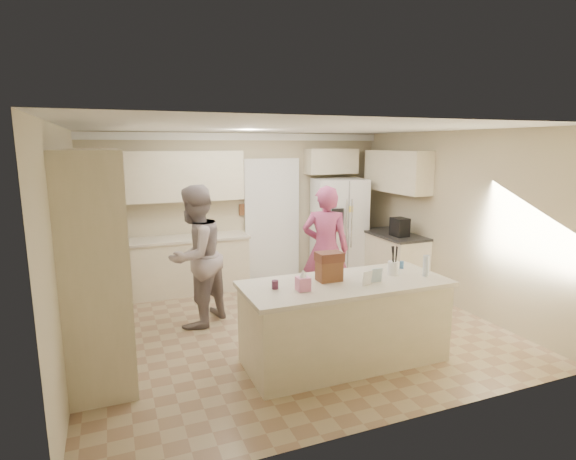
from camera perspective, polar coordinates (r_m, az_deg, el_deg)
name	(u,v)px	position (r m, az deg, el deg)	size (l,w,h in m)	color
floor	(291,327)	(6.15, 0.35, -12.26)	(5.20, 4.60, 0.02)	#9B8662
ceiling	(291,127)	(5.66, 0.38, 12.95)	(5.20, 4.60, 0.02)	white
wall_back	(242,208)	(7.92, -5.92, 2.77)	(5.20, 0.02, 2.60)	#C3B48F
wall_front	(397,281)	(3.78, 13.67, -6.37)	(5.20, 0.02, 2.60)	#C3B48F
wall_left	(66,248)	(5.38, -26.40, -2.11)	(0.02, 4.60, 2.60)	#C3B48F
wall_right	(452,219)	(7.15, 20.16, 1.29)	(0.02, 4.60, 2.60)	#C3B48F
crown_back	(241,137)	(7.80, -5.99, 11.70)	(5.20, 0.08, 0.12)	white
pantry_bank	(98,253)	(5.58, -22.97, -2.72)	(0.60, 2.60, 2.35)	beige
back_base_cab	(180,266)	(7.57, -13.58, -4.51)	(2.20, 0.60, 0.88)	beige
back_countertop	(179,239)	(7.45, -13.72, -1.12)	(2.24, 0.63, 0.04)	beige
back_upper_cab	(175,176)	(7.45, -14.21, 6.63)	(2.20, 0.35, 0.80)	beige
doorway_opening	(272,221)	(8.10, -2.08, 1.20)	(0.90, 0.06, 2.10)	black
doorway_casing	(272,221)	(8.06, -2.00, 1.16)	(1.02, 0.03, 2.22)	white
wall_frame_upper	(243,194)	(7.86, -5.73, 4.54)	(0.15, 0.02, 0.20)	brown
wall_frame_lower	(243,210)	(7.89, -5.70, 2.59)	(0.15, 0.02, 0.20)	brown
refrigerator	(339,229)	(8.19, 6.45, 0.18)	(0.90, 0.70, 1.80)	white
fridge_seam	(348,232)	(7.88, 7.66, -0.26)	(0.01, 0.02, 1.78)	gray
fridge_dispenser	(338,219)	(7.73, 6.32, 1.43)	(0.22, 0.03, 0.35)	black
fridge_handle_l	(346,224)	(7.82, 7.42, 0.78)	(0.02, 0.02, 0.85)	silver
fridge_handle_r	(351,224)	(7.87, 8.06, 0.82)	(0.02, 0.02, 0.85)	silver
over_fridge_cab	(331,161)	(8.28, 5.51, 8.68)	(0.95, 0.35, 0.45)	beige
right_base_cab	(393,261)	(7.90, 13.25, -3.86)	(0.60, 1.20, 0.88)	beige
right_countertop	(394,235)	(7.79, 13.33, -0.59)	(0.63, 1.24, 0.04)	#2D2B28
right_upper_cab	(397,171)	(7.90, 13.64, 7.24)	(0.35, 1.50, 0.70)	beige
coffee_maker	(400,227)	(7.57, 14.00, 0.37)	(0.22, 0.28, 0.30)	black
island_base	(344,323)	(5.14, 7.17, -11.69)	(2.20, 0.90, 0.88)	beige
island_top	(345,284)	(4.98, 7.30, -6.79)	(2.28, 0.96, 0.05)	beige
utensil_crock	(393,268)	(5.32, 13.22, -4.71)	(0.13, 0.13, 0.15)	white
tissue_box	(303,284)	(4.63, 1.91, -6.83)	(0.13, 0.13, 0.14)	pink
tissue_plume	(303,273)	(4.60, 1.92, -5.52)	(0.08, 0.08, 0.08)	white
dollhouse_body	(329,271)	(4.96, 5.25, -5.20)	(0.26, 0.18, 0.22)	brown
dollhouse_roof	(329,257)	(4.91, 5.28, -3.40)	(0.28, 0.20, 0.10)	#592D1E
jam_jar	(275,285)	(4.68, -1.65, -6.95)	(0.07, 0.07, 0.09)	#59263F
greeting_card_a	(367,278)	(4.86, 10.03, -6.03)	(0.12, 0.01, 0.16)	white
greeting_card_b	(377,275)	(4.97, 11.21, -5.66)	(0.12, 0.01, 0.16)	silver
water_bottle	(426,266)	(5.34, 17.12, -4.37)	(0.07, 0.07, 0.24)	silver
shaker_salt	(397,265)	(5.56, 13.65, -4.38)	(0.05, 0.05, 0.09)	teal
shaker_pepper	(402,265)	(5.60, 14.24, -4.30)	(0.05, 0.05, 0.09)	teal
teen_boy	(195,256)	(6.07, -11.68, -3.30)	(0.92, 0.71, 1.89)	gray
teen_girl	(325,249)	(6.48, 4.78, -2.44)	(0.67, 0.44, 1.84)	#A63D85
fridge_magnets	(348,232)	(7.88, 7.69, -0.27)	(0.76, 0.02, 1.44)	tan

